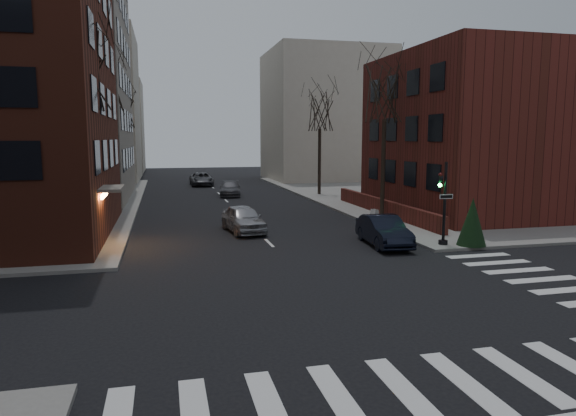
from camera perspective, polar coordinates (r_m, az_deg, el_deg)
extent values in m
plane|color=black|center=(14.89, 7.47, -13.04)|extent=(160.00, 160.00, 0.00)
cube|color=gray|center=(55.09, 24.66, 1.68)|extent=(44.00, 44.00, 0.15)
cube|color=gray|center=(49.22, -28.80, 17.08)|extent=(18.00, 18.00, 28.00)
cube|color=#5B201A|center=(38.57, 20.57, 7.64)|extent=(12.00, 14.00, 11.00)
cube|color=#5B201A|center=(35.35, 10.48, 0.15)|extent=(0.35, 16.00, 1.00)
cube|color=beige|center=(68.77, -22.31, 10.34)|extent=(14.00, 16.00, 18.00)
cube|color=beige|center=(66.14, 4.09, 10.15)|extent=(14.00, 14.00, 16.00)
cube|color=beige|center=(85.34, -19.20, 8.54)|extent=(10.00, 12.00, 14.00)
cylinder|color=black|center=(25.75, 17.01, 0.48)|extent=(0.14, 0.14, 4.00)
cylinder|color=black|center=(26.05, 16.84, -3.67)|extent=(0.44, 0.44, 0.20)
imported|color=black|center=(25.54, 16.60, 2.36)|extent=(0.16, 0.20, 1.00)
sphere|color=#19FF4C|center=(25.45, 16.52, 2.46)|extent=(0.18, 0.18, 0.18)
cube|color=white|center=(25.61, 17.18, 1.23)|extent=(0.70, 0.03, 0.22)
cylinder|color=#2D231C|center=(27.27, -21.50, 3.47)|extent=(0.28, 0.28, 6.65)
cylinder|color=#2D231C|center=(39.16, -19.17, 4.99)|extent=(0.28, 0.28, 7.00)
cylinder|color=#2D231C|center=(53.12, -17.74, 5.31)|extent=(0.28, 0.28, 6.30)
cylinder|color=#2D231C|center=(33.99, 10.51, 4.34)|extent=(0.28, 0.28, 6.30)
cylinder|color=#2D231C|center=(47.10, 3.51, 5.17)|extent=(0.28, 0.28, 5.95)
cylinder|color=black|center=(35.16, -18.76, 3.92)|extent=(0.12, 0.12, 6.00)
sphere|color=#FFA54C|center=(35.11, -18.99, 8.97)|extent=(0.36, 0.36, 0.36)
cylinder|color=black|center=(55.08, -16.97, 5.26)|extent=(0.12, 0.12, 6.00)
sphere|color=#FFA54C|center=(55.05, -17.10, 8.48)|extent=(0.36, 0.36, 0.36)
imported|color=black|center=(25.69, 10.57, -2.51)|extent=(1.90, 4.60, 1.48)
imported|color=#9F9FA4|center=(28.99, -4.99, -1.20)|extent=(2.31, 4.63, 1.51)
imported|color=#414146|center=(47.20, -6.44, 2.15)|extent=(2.46, 4.78, 1.33)
imported|color=#414247|center=(57.86, -9.59, 3.18)|extent=(2.44, 5.20, 1.44)
cube|color=silver|center=(31.60, 9.58, -0.87)|extent=(0.45, 0.57, 0.84)
cone|color=black|center=(26.09, 19.79, -1.44)|extent=(1.74, 1.74, 2.30)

